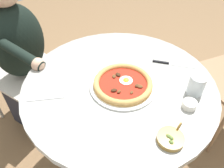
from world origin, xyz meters
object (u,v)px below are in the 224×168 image
object	(u,v)px
ramekin_capers	(190,104)
cafe_chair_diner	(13,60)
olive_pan	(171,138)
steak_knife	(168,64)
diner_person	(27,67)
dining_table	(119,104)
fork_utensil	(46,99)
water_glass	(196,86)
pizza_on_plate	(123,84)

from	to	relation	value
ramekin_capers	cafe_chair_diner	size ratio (longest dim) A/B	0.07
ramekin_capers	olive_pan	xyz separation A→B (m)	(-0.07, 0.19, -0.01)
steak_knife	diner_person	distance (m)	0.93
steak_knife	ramekin_capers	size ratio (longest dim) A/B	2.89
dining_table	fork_utensil	size ratio (longest dim) A/B	6.01
cafe_chair_diner	steak_knife	bearing A→B (deg)	-143.32
diner_person	cafe_chair_diner	distance (m)	0.14
ramekin_capers	cafe_chair_diner	xyz separation A→B (m)	(1.10, 0.48, -0.23)
water_glass	ramekin_capers	size ratio (longest dim) A/B	1.57
pizza_on_plate	olive_pan	bearing A→B (deg)	174.56
pizza_on_plate	diner_person	size ratio (longest dim) A/B	0.28
dining_table	olive_pan	size ratio (longest dim) A/B	7.27
pizza_on_plate	water_glass	bearing A→B (deg)	-132.29
pizza_on_plate	water_glass	world-z (taller)	water_glass
olive_pan	steak_knife	bearing A→B (deg)	-44.67
dining_table	olive_pan	distance (m)	0.40
olive_pan	fork_utensil	distance (m)	0.56
steak_knife	olive_pan	distance (m)	0.47
ramekin_capers	fork_utensil	size ratio (longest dim) A/B	0.39
fork_utensil	diner_person	distance (m)	0.61
dining_table	olive_pan	xyz separation A→B (m)	(-0.37, 0.03, 0.17)
steak_knife	olive_pan	size ratio (longest dim) A/B	1.37
pizza_on_plate	cafe_chair_diner	distance (m)	0.92
water_glass	steak_knife	bearing A→B (deg)	-14.03
dining_table	cafe_chair_diner	xyz separation A→B (m)	(0.80, 0.32, -0.06)
water_glass	steak_knife	distance (m)	0.23
olive_pan	fork_utensil	xyz separation A→B (m)	(0.47, 0.30, -0.01)
water_glass	olive_pan	world-z (taller)	water_glass
ramekin_capers	steak_knife	bearing A→B (deg)	-28.53
dining_table	diner_person	bearing A→B (deg)	22.09
dining_table	diner_person	size ratio (longest dim) A/B	0.83
dining_table	steak_knife	xyz separation A→B (m)	(-0.03, -0.30, 0.16)
fork_utensil	cafe_chair_diner	xyz separation A→B (m)	(0.70, -0.01, -0.22)
water_glass	steak_knife	world-z (taller)	water_glass
pizza_on_plate	diner_person	bearing A→B (deg)	21.28
ramekin_capers	cafe_chair_diner	world-z (taller)	cafe_chair_diner
diner_person	cafe_chair_diner	bearing A→B (deg)	21.29
fork_utensil	ramekin_capers	bearing A→B (deg)	-129.65
water_glass	ramekin_capers	world-z (taller)	water_glass
pizza_on_plate	diner_person	xyz separation A→B (m)	(0.70, 0.27, -0.24)
pizza_on_plate	ramekin_capers	distance (m)	0.31
olive_pan	dining_table	bearing A→B (deg)	-5.02
water_glass	fork_utensil	bearing A→B (deg)	58.15
fork_utensil	dining_table	bearing A→B (deg)	-107.89
diner_person	cafe_chair_diner	size ratio (longest dim) A/B	1.36
pizza_on_plate	olive_pan	world-z (taller)	olive_pan
pizza_on_plate	steak_knife	xyz separation A→B (m)	(-0.00, -0.30, -0.01)
water_glass	fork_utensil	world-z (taller)	water_glass
cafe_chair_diner	olive_pan	bearing A→B (deg)	-165.97
steak_knife	olive_pan	bearing A→B (deg)	135.33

